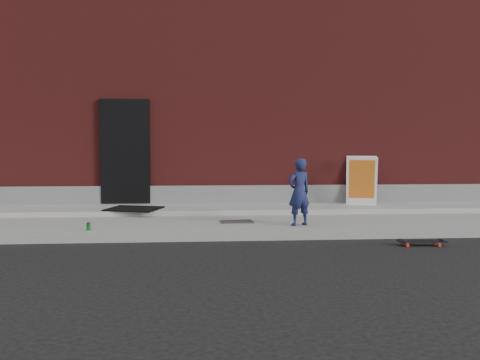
{
  "coord_description": "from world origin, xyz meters",
  "views": [
    {
      "loc": [
        -0.84,
        -7.3,
        1.47
      ],
      "look_at": [
        -0.27,
        0.8,
        0.92
      ],
      "focal_mm": 35.0,
      "sensor_mm": 36.0,
      "label": 1
    }
  ],
  "objects": [
    {
      "name": "utility_plate",
      "position": [
        -0.31,
        0.96,
        0.16
      ],
      "size": [
        0.6,
        0.41,
        0.02
      ],
      "primitive_type": "cube",
      "rotation": [
        0.0,
        0.0,
        0.07
      ],
      "color": "#4C4B50",
      "rests_on": "sidewalk"
    },
    {
      "name": "sidewalk",
      "position": [
        0.0,
        1.5,
        0.07
      ],
      "size": [
        20.0,
        3.0,
        0.15
      ],
      "primitive_type": "cube",
      "color": "gray",
      "rests_on": "ground"
    },
    {
      "name": "apron",
      "position": [
        0.0,
        2.4,
        0.2
      ],
      "size": [
        20.0,
        1.2,
        0.1
      ],
      "primitive_type": "cube",
      "color": "#969691",
      "rests_on": "sidewalk"
    },
    {
      "name": "ground",
      "position": [
        0.0,
        0.0,
        0.0
      ],
      "size": [
        80.0,
        80.0,
        0.0
      ],
      "primitive_type": "plane",
      "color": "black",
      "rests_on": "ground"
    },
    {
      "name": "child",
      "position": [
        0.72,
        0.53,
        0.72
      ],
      "size": [
        0.49,
        0.4,
        1.15
      ],
      "primitive_type": "imported",
      "rotation": [
        0.0,
        0.0,
        3.49
      ],
      "color": "#1A1F48",
      "rests_on": "sidewalk"
    },
    {
      "name": "pizza_sign",
      "position": [
        2.48,
        2.54,
        0.78
      ],
      "size": [
        0.82,
        0.9,
        1.05
      ],
      "color": "white",
      "rests_on": "apron"
    },
    {
      "name": "soda_can",
      "position": [
        -2.75,
        0.29,
        0.21
      ],
      "size": [
        0.08,
        0.08,
        0.12
      ],
      "primitive_type": "cylinder",
      "rotation": [
        0.0,
        0.0,
        -0.16
      ],
      "color": "#198136",
      "rests_on": "sidewalk"
    },
    {
      "name": "building",
      "position": [
        -0.0,
        6.99,
        2.5
      ],
      "size": [
        20.0,
        8.1,
        5.0
      ],
      "color": "#5D1B19",
      "rests_on": "ground"
    },
    {
      "name": "doormat",
      "position": [
        -2.3,
        2.09,
        0.26
      ],
      "size": [
        1.18,
        1.05,
        0.03
      ],
      "primitive_type": "cube",
      "rotation": [
        0.0,
        0.0,
        -0.27
      ],
      "color": "black",
      "rests_on": "apron"
    },
    {
      "name": "skateboard",
      "position": [
        2.38,
        -0.56,
        0.06
      ],
      "size": [
        0.7,
        0.22,
        0.08
      ],
      "color": "red",
      "rests_on": "ground"
    }
  ]
}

